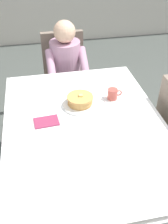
% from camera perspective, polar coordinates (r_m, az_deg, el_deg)
% --- Properties ---
extents(ground_plane, '(14.00, 14.00, 0.00)m').
position_cam_1_polar(ground_plane, '(2.33, 0.16, -16.68)').
color(ground_plane, '#474C47').
extents(dining_table_main, '(1.12, 1.52, 0.74)m').
position_cam_1_polar(dining_table_main, '(1.85, 0.20, -4.67)').
color(dining_table_main, white).
rests_on(dining_table_main, ground).
extents(chair_diner, '(0.44, 0.45, 0.93)m').
position_cam_1_polar(chair_diner, '(2.87, -4.25, 8.96)').
color(chair_diner, '#7A6B5B').
rests_on(chair_diner, ground).
extents(diner_person, '(0.40, 0.43, 1.12)m').
position_cam_1_polar(diner_person, '(2.67, -3.92, 10.04)').
color(diner_person, '#B2849E').
rests_on(diner_person, ground).
extents(plate_breakfast, '(0.28, 0.28, 0.02)m').
position_cam_1_polar(plate_breakfast, '(1.95, -0.68, 1.66)').
color(plate_breakfast, white).
rests_on(plate_breakfast, dining_table_main).
extents(breakfast_stack, '(0.19, 0.19, 0.08)m').
position_cam_1_polar(breakfast_stack, '(1.93, -0.84, 2.63)').
color(breakfast_stack, tan).
rests_on(breakfast_stack, plate_breakfast).
extents(cup_coffee, '(0.11, 0.08, 0.08)m').
position_cam_1_polar(cup_coffee, '(2.02, 6.33, 3.93)').
color(cup_coffee, '#B24C42').
rests_on(cup_coffee, dining_table_main).
extents(fork_left_of_plate, '(0.02, 0.18, 0.00)m').
position_cam_1_polar(fork_left_of_plate, '(1.92, -6.15, 0.54)').
color(fork_left_of_plate, silver).
rests_on(fork_left_of_plate, dining_table_main).
extents(knife_right_of_plate, '(0.02, 0.20, 0.00)m').
position_cam_1_polar(knife_right_of_plate, '(1.98, 4.85, 1.83)').
color(knife_right_of_plate, silver).
rests_on(knife_right_of_plate, dining_table_main).
extents(spoon_near_edge, '(0.15, 0.03, 0.00)m').
position_cam_1_polar(spoon_near_edge, '(1.71, 2.34, -4.68)').
color(spoon_near_edge, silver).
rests_on(spoon_near_edge, dining_table_main).
extents(napkin_folded, '(0.18, 0.13, 0.01)m').
position_cam_1_polar(napkin_folded, '(1.81, -8.23, -2.11)').
color(napkin_folded, '#8C2D4C').
rests_on(napkin_folded, dining_table_main).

